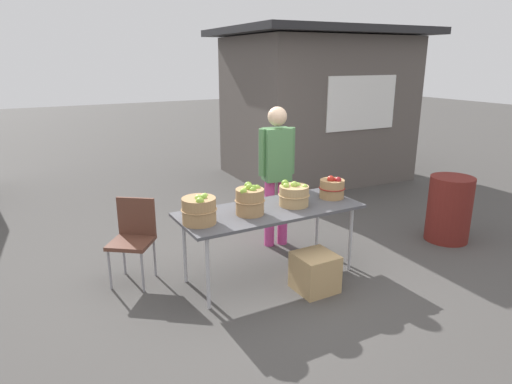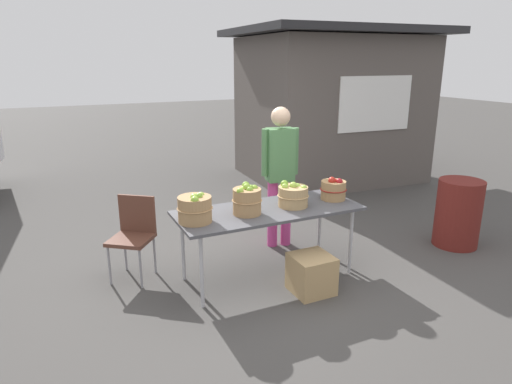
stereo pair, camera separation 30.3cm
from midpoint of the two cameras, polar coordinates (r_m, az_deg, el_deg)
ground_plane at (r=4.88m, az=-0.07°, el=-10.52°), size 40.00×40.00×0.00m
market_table at (r=4.60m, az=-0.08°, el=-2.68°), size 1.90×0.76×0.75m
apple_basket_green_0 at (r=4.20m, az=-9.27°, el=-2.26°), size 0.34×0.34×0.28m
apple_basket_green_1 at (r=4.39m, az=-2.76°, el=-1.05°), size 0.30×0.30×0.31m
apple_basket_green_2 at (r=4.66m, az=2.97°, el=-0.36°), size 0.33×0.33×0.26m
apple_basket_red_0 at (r=4.96m, az=7.93°, el=0.50°), size 0.29×0.29×0.26m
vendor_adult at (r=5.33m, az=1.01°, el=3.29°), size 0.44×0.28×1.70m
food_kiosk at (r=8.80m, az=6.60°, el=11.02°), size 3.63×3.06×2.74m
folding_chair at (r=4.80m, az=-17.05°, el=-5.10°), size 0.56×0.56×0.86m
trash_barrel at (r=6.07m, az=21.99°, el=-2.01°), size 0.53×0.53×0.83m
produce_crate at (r=4.54m, az=5.56°, el=-10.10°), size 0.38×0.38×0.38m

